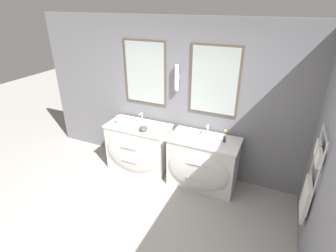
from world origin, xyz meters
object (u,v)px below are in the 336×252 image
object	(u,v)px
vanity_right	(202,163)
toiletry_bottle	(118,119)
amenity_bowl	(143,129)
flower_vase	(225,137)
vanity_left	(138,147)

from	to	relation	value
vanity_right	toiletry_bottle	bearing A→B (deg)	-177.88
amenity_bowl	flower_vase	distance (m)	1.31
vanity_left	toiletry_bottle	xyz separation A→B (m)	(-0.35, -0.06, 0.51)
vanity_right	flower_vase	distance (m)	0.59
vanity_left	toiletry_bottle	world-z (taller)	toiletry_bottle
vanity_right	flower_vase	size ratio (longest dim) A/B	5.21
vanity_left	amenity_bowl	world-z (taller)	amenity_bowl
vanity_left	toiletry_bottle	bearing A→B (deg)	-170.67
vanity_left	amenity_bowl	xyz separation A→B (m)	(0.19, -0.12, 0.46)
toiletry_bottle	amenity_bowl	distance (m)	0.54
flower_vase	toiletry_bottle	bearing A→B (deg)	-176.39
vanity_right	amenity_bowl	size ratio (longest dim) A/B	7.58
amenity_bowl	vanity_right	bearing A→B (deg)	6.72
toiletry_bottle	amenity_bowl	world-z (taller)	toiletry_bottle
vanity_left	flower_vase	bearing A→B (deg)	2.26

